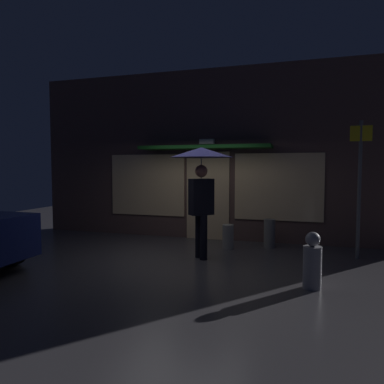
# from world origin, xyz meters

# --- Properties ---
(ground_plane) EXTENTS (18.00, 18.00, 0.00)m
(ground_plane) POSITION_xyz_m (0.00, 0.00, 0.00)
(ground_plane) COLOR #423F44
(building_facade) EXTENTS (9.38, 1.00, 4.26)m
(building_facade) POSITION_xyz_m (0.00, 2.34, 2.11)
(building_facade) COLOR brown
(building_facade) RESTS_ON ground
(person_with_umbrella) EXTENTS (1.23, 1.23, 2.20)m
(person_with_umbrella) POSITION_xyz_m (0.38, 0.24, 1.78)
(person_with_umbrella) COLOR black
(person_with_umbrella) RESTS_ON ground
(street_sign_post) EXTENTS (0.40, 0.07, 2.72)m
(street_sign_post) POSITION_xyz_m (3.35, 1.15, 1.53)
(street_sign_post) COLOR #595B60
(street_sign_post) RESTS_ON ground
(sidewalk_bollard) EXTENTS (0.25, 0.25, 0.54)m
(sidewalk_bollard) POSITION_xyz_m (0.71, 1.26, 0.27)
(sidewalk_bollard) COLOR #9E998E
(sidewalk_bollard) RESTS_ON ground
(sidewalk_bollard_2) EXTENTS (0.25, 0.25, 0.64)m
(sidewalk_bollard_2) POSITION_xyz_m (1.59, 1.65, 0.32)
(sidewalk_bollard_2) COLOR slate
(sidewalk_bollard_2) RESTS_ON ground
(fire_hydrant) EXTENTS (0.27, 0.27, 0.86)m
(fire_hydrant) POSITION_xyz_m (2.46, -0.99, 0.40)
(fire_hydrant) COLOR gray
(fire_hydrant) RESTS_ON ground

